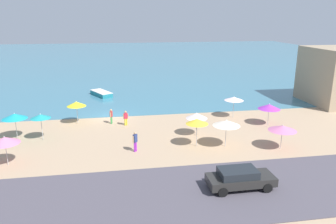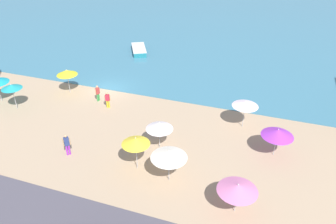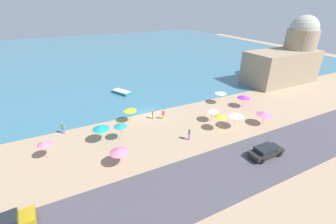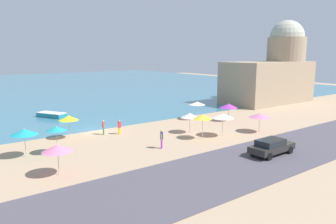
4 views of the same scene
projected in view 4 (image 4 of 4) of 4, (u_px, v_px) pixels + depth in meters
name	position (u px, v px, depth m)	size (l,w,h in m)	color
ground_plane	(93.00, 131.00, 37.73)	(160.00, 160.00, 0.00)	tan
coastal_road	(198.00, 177.00, 23.59)	(80.00, 8.00, 0.06)	#4D4852
beach_umbrella_0	(260.00, 116.00, 36.88)	(2.43, 2.43, 2.19)	#B2B2B7
beach_umbrella_1	(24.00, 132.00, 27.94)	(2.30, 2.30, 2.53)	#B2B2B7
beach_umbrella_2	(56.00, 129.00, 28.80)	(1.83, 1.83, 2.56)	#B2B2B7
beach_umbrella_3	(190.00, 115.00, 36.54)	(2.07, 2.07, 2.30)	#B2B2B7
beach_umbrella_4	(69.00, 118.00, 33.94)	(2.02, 2.02, 2.52)	#B2B2B7
beach_umbrella_5	(223.00, 116.00, 35.06)	(2.43, 2.43, 2.52)	#B2B2B7
beach_umbrella_6	(203.00, 117.00, 33.89)	(1.97, 1.97, 2.63)	#B2B2B7
beach_umbrella_7	(197.00, 103.00, 43.80)	(2.17, 2.17, 2.47)	#B2B2B7
beach_umbrella_8	(229.00, 106.00, 43.01)	(2.34, 2.34, 2.33)	#B2B2B7
beach_umbrella_9	(58.00, 148.00, 23.78)	(2.27, 2.27, 2.36)	#B2B2B7
bather_0	(119.00, 126.00, 36.06)	(0.56, 0.29, 1.60)	yellow
bather_1	(103.00, 127.00, 35.83)	(0.32, 0.55, 1.63)	green
bather_2	(162.00, 138.00, 30.65)	(0.43, 0.43, 1.80)	purple
parked_car_0	(271.00, 146.00, 28.63)	(4.50, 1.95, 1.40)	#272624
skiff_nearshore	(51.00, 115.00, 45.45)	(3.38, 4.56, 0.65)	teal
harbor_fortress	(276.00, 72.00, 60.05)	(17.21, 8.26, 14.81)	tan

